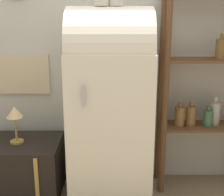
% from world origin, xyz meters
% --- Properties ---
extents(wall_back, '(7.00, 0.09, 2.70)m').
position_xyz_m(wall_back, '(-0.01, 0.57, 1.35)').
color(wall_back, '#B7B7AD').
rests_on(wall_back, ground_plane).
extents(refrigerator, '(0.64, 0.65, 1.55)m').
position_xyz_m(refrigerator, '(-0.00, 0.24, 0.81)').
color(refrigerator, silver).
rests_on(refrigerator, ground_plane).
extents(suitcase_trunk, '(0.64, 0.51, 0.47)m').
position_xyz_m(suitcase_trunk, '(-0.74, 0.26, 0.23)').
color(suitcase_trunk, black).
rests_on(suitcase_trunk, ground_plane).
extents(shelf_unit, '(0.77, 0.28, 1.71)m').
position_xyz_m(shelf_unit, '(0.81, 0.39, 0.92)').
color(shelf_unit, brown).
rests_on(shelf_unit, ground_plane).
extents(desk_lamp, '(0.13, 0.13, 0.31)m').
position_xyz_m(desk_lamp, '(-0.77, 0.25, 0.70)').
color(desk_lamp, '#AD8942').
rests_on(desk_lamp, suitcase_trunk).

